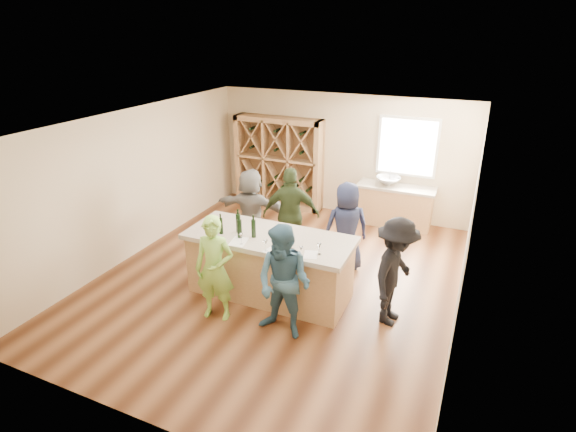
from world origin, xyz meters
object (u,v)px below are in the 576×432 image
at_px(person_server, 395,272).
at_px(person_far_right, 346,227).
at_px(wine_bottle_c, 238,223).
at_px(wine_bottle_b, 221,226).
at_px(person_near_right, 284,283).
at_px(tasting_counter_base, 270,267).
at_px(person_far_left, 251,209).
at_px(wine_rack, 279,162).
at_px(wine_bottle_d, 240,229).
at_px(wine_bottle_e, 254,229).
at_px(person_far_mid, 291,215).
at_px(person_near_left, 215,269).
at_px(sink, 388,181).

distance_m(person_server, person_far_right, 1.71).
height_order(wine_bottle_c, person_far_right, person_far_right).
height_order(wine_bottle_b, person_near_right, person_near_right).
distance_m(tasting_counter_base, wine_bottle_c, 0.91).
bearing_deg(person_near_right, person_far_left, 133.19).
bearing_deg(wine_bottle_c, wine_rack, 105.43).
bearing_deg(wine_bottle_c, person_far_right, 44.79).
bearing_deg(wine_bottle_d, wine_bottle_c, 124.40).
relative_size(wine_bottle_e, person_far_mid, 0.16).
bearing_deg(person_server, person_near_left, 118.99).
distance_m(wine_bottle_b, person_near_right, 1.58).
relative_size(wine_bottle_b, wine_bottle_e, 0.90).
height_order(person_server, person_far_left, person_server).
distance_m(wine_bottle_d, person_far_mid, 1.60).
bearing_deg(tasting_counter_base, person_far_left, 127.61).
distance_m(wine_bottle_d, wine_bottle_e, 0.22).
distance_m(wine_bottle_e, person_server, 2.26).
xyz_separation_m(person_far_mid, person_far_left, (-0.90, 0.10, -0.08)).
xyz_separation_m(tasting_counter_base, person_near_right, (0.65, -0.88, 0.36)).
distance_m(wine_bottle_e, person_far_right, 1.88).
relative_size(wine_bottle_e, person_far_left, 0.18).
bearing_deg(person_far_right, wine_bottle_b, 11.94).
bearing_deg(sink, wine_bottle_c, -113.48).
xyz_separation_m(wine_bottle_b, person_far_mid, (0.56, 1.55, -0.30)).
xyz_separation_m(wine_bottle_b, person_far_right, (1.63, 1.57, -0.38)).
bearing_deg(wine_rack, sink, -1.49).
bearing_deg(person_near_left, wine_bottle_e, 59.59).
bearing_deg(wine_bottle_d, person_near_left, -96.55).
relative_size(wine_rack, person_far_right, 1.32).
relative_size(wine_rack, wine_bottle_e, 7.47).
bearing_deg(person_near_right, person_near_left, -172.94).
bearing_deg(person_server, tasting_counter_base, 99.61).
bearing_deg(wine_bottle_c, person_server, 2.78).
height_order(wine_rack, person_server, wine_rack).
relative_size(sink, person_near_right, 0.32).
relative_size(wine_bottle_b, wine_bottle_d, 0.87).
relative_size(person_far_mid, person_far_left, 1.10).
bearing_deg(tasting_counter_base, wine_bottle_c, -172.84).
height_order(person_server, person_far_mid, person_far_mid).
xyz_separation_m(wine_bottle_e, person_near_right, (0.86, -0.74, -0.37)).
xyz_separation_m(wine_bottle_c, wine_bottle_d, (0.13, -0.18, -0.00)).
height_order(tasting_counter_base, wine_bottle_e, wine_bottle_e).
bearing_deg(sink, person_server, -76.11).
xyz_separation_m(wine_bottle_b, wine_bottle_e, (0.54, 0.10, 0.01)).
relative_size(person_near_left, person_far_left, 1.01).
xyz_separation_m(person_near_right, person_far_right, (0.24, 2.21, -0.02)).
bearing_deg(wine_bottle_e, sink, 71.06).
height_order(person_near_left, person_near_right, person_near_right).
distance_m(tasting_counter_base, wine_bottle_d, 0.87).
height_order(wine_bottle_b, person_far_mid, person_far_mid).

